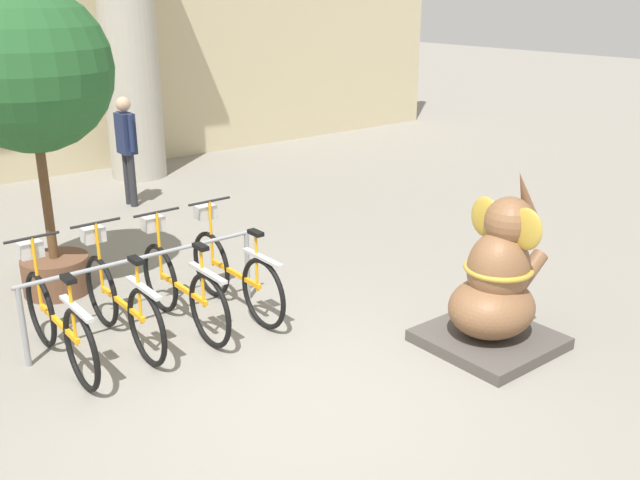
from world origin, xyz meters
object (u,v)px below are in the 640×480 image
bicycle_1 (121,301)px  bicycle_0 (58,320)px  person_pedestrian (126,142)px  potted_tree (30,79)px  bicycle_2 (182,286)px  bicycle_3 (234,271)px  elephant_statue (496,288)px

bicycle_1 → bicycle_0: bearing=-175.5°
bicycle_0 → person_pedestrian: (2.57, 4.20, 0.56)m
potted_tree → person_pedestrian: bearing=51.7°
bicycle_1 → potted_tree: size_ratio=0.53×
bicycle_0 → potted_tree: 2.52m
bicycle_2 → potted_tree: size_ratio=0.53×
bicycle_0 → bicycle_2: size_ratio=1.00×
bicycle_0 → potted_tree: (0.53, 1.61, 1.86)m
bicycle_3 → bicycle_2: bearing=-178.8°
bicycle_1 → bicycle_2: 0.60m
bicycle_3 → potted_tree: bearing=128.5°
bicycle_0 → bicycle_1: bearing=4.5°
bicycle_1 → person_pedestrian: person_pedestrian is taller
bicycle_0 → elephant_statue: (3.28, -2.12, 0.14)m
bicycle_2 → elephant_statue: bearing=-45.6°
bicycle_2 → bicycle_3: bearing=1.2°
bicycle_3 → person_pedestrian: person_pedestrian is taller
person_pedestrian → bicycle_2: bearing=-108.1°
bicycle_1 → potted_tree: bearing=92.7°
bicycle_0 → elephant_statue: elephant_statue is taller
elephant_statue → bicycle_0: bearing=147.1°
bicycle_3 → potted_tree: potted_tree is taller
elephant_statue → bicycle_1: bearing=141.0°
bicycle_2 → elephant_statue: size_ratio=1.03×
bicycle_1 → elephant_statue: size_ratio=1.03×
bicycle_2 → potted_tree: (-0.67, 1.61, 1.86)m
bicycle_1 → person_pedestrian: 4.64m
bicycle_1 → potted_tree: (-0.07, 1.57, 1.86)m
bicycle_3 → person_pedestrian: size_ratio=1.04×
bicycle_1 → person_pedestrian: (1.97, 4.16, 0.56)m
bicycle_0 → bicycle_2: 1.20m
bicycle_2 → person_pedestrian: 4.46m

